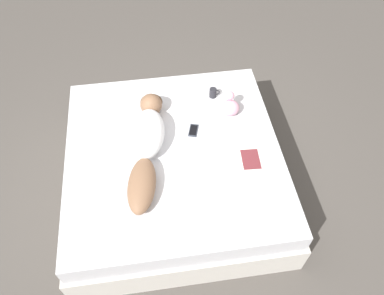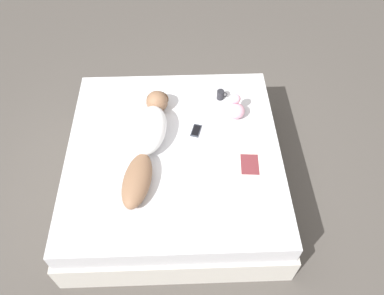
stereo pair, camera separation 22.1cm
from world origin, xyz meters
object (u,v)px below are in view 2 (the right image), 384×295
(open_magazine, at_px, (237,164))
(cell_phone, at_px, (196,131))
(coffee_mug, at_px, (221,95))
(person, at_px, (148,137))

(open_magazine, bearing_deg, cell_phone, 133.97)
(coffee_mug, xyz_separation_m, cell_phone, (-0.26, -0.43, -0.05))
(person, xyz_separation_m, coffee_mug, (0.70, 0.57, -0.05))
(open_magazine, distance_m, coffee_mug, 0.83)
(coffee_mug, relative_size, cell_phone, 0.62)
(person, bearing_deg, coffee_mug, 48.30)
(cell_phone, bearing_deg, coffee_mug, 75.37)
(open_magazine, relative_size, coffee_mug, 4.71)
(coffee_mug, distance_m, cell_phone, 0.50)
(coffee_mug, bearing_deg, person, -141.02)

